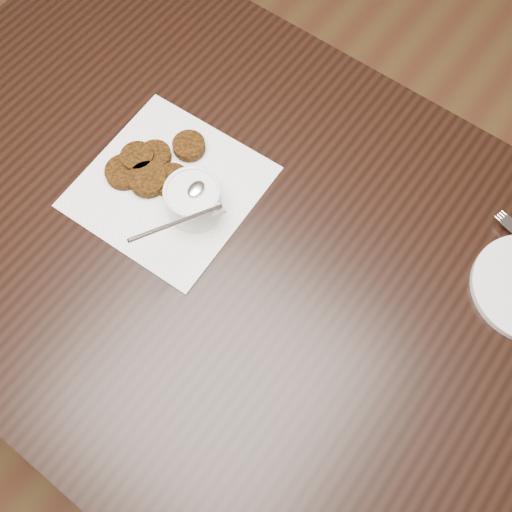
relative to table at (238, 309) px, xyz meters
The scene contains 5 objects.
floor 0.40m from the table, 115.79° to the right, with size 4.00×4.00×0.00m, color #52391C.
table is the anchor object (origin of this frame).
napkin 0.41m from the table, behind, with size 0.30×0.30×0.00m, color white.
sauce_ramekin 0.45m from the table, behind, with size 0.13×0.13×0.13m, color silver, non-canonical shape.
patty_cluster 0.44m from the table, behind, with size 0.23×0.23×0.02m, color #57320B, non-canonical shape.
Camera 1 is at (0.34, -0.19, 1.65)m, focal length 40.38 mm.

